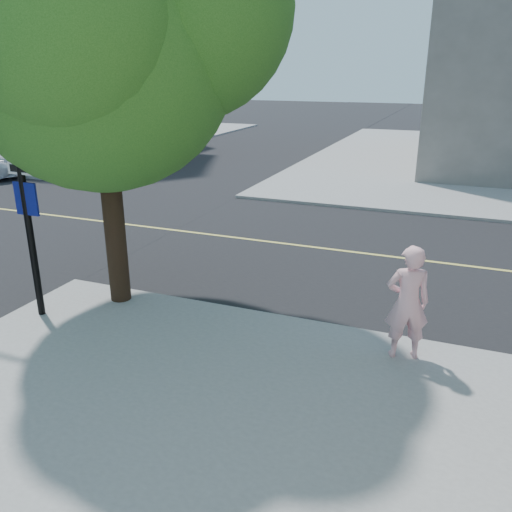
% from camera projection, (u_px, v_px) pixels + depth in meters
% --- Properties ---
extents(ground, '(140.00, 140.00, 0.00)m').
position_uv_depth(ground, '(112.00, 291.00, 11.61)').
color(ground, black).
rests_on(ground, ground).
extents(road_ew, '(140.00, 9.00, 0.01)m').
position_uv_depth(road_ew, '(205.00, 234.00, 15.55)').
color(road_ew, black).
rests_on(road_ew, ground).
extents(sidewalk_nw, '(26.00, 25.00, 0.12)m').
position_uv_depth(sidewalk_nw, '(29.00, 135.00, 38.41)').
color(sidewalk_nw, gray).
rests_on(sidewalk_nw, ground).
extents(church, '(15.20, 12.00, 14.40)m').
position_uv_depth(church, '(7.00, 23.00, 31.92)').
color(church, maroon).
rests_on(church, sidewalk_nw).
extents(man_on_phone, '(0.81, 0.65, 1.93)m').
position_uv_depth(man_on_phone, '(408.00, 303.00, 8.42)').
color(man_on_phone, '#F6B4BF').
rests_on(man_on_phone, sidewalk_se).
extents(street_tree, '(6.31, 5.73, 8.37)m').
position_uv_depth(street_tree, '(102.00, 12.00, 9.07)').
color(street_tree, black).
rests_on(street_tree, sidewalk_se).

